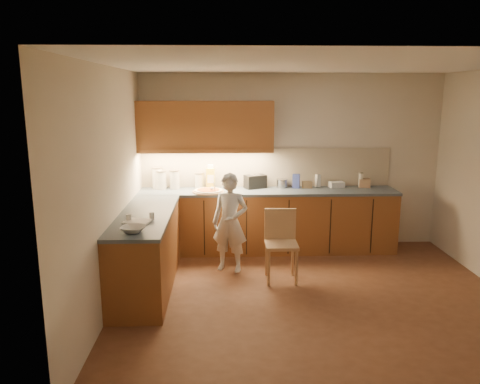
{
  "coord_description": "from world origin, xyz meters",
  "views": [
    {
      "loc": [
        -1.02,
        -4.98,
        2.32
      ],
      "look_at": [
        -0.8,
        1.2,
        1.0
      ],
      "focal_mm": 35.0,
      "sensor_mm": 36.0,
      "label": 1
    }
  ],
  "objects_px": {
    "oil_jug": "(211,178)",
    "child": "(230,223)",
    "pizza_on_board": "(209,191)",
    "toaster": "(255,181)",
    "wooden_chair": "(281,239)"
  },
  "relations": [
    {
      "from": "oil_jug",
      "to": "child",
      "type": "bearing_deg",
      "value": -73.59
    },
    {
      "from": "pizza_on_board",
      "to": "child",
      "type": "relative_size",
      "value": 0.35
    },
    {
      "from": "toaster",
      "to": "child",
      "type": "bearing_deg",
      "value": -137.24
    },
    {
      "from": "child",
      "to": "wooden_chair",
      "type": "bearing_deg",
      "value": -7.85
    },
    {
      "from": "wooden_chair",
      "to": "toaster",
      "type": "height_order",
      "value": "toaster"
    },
    {
      "from": "oil_jug",
      "to": "toaster",
      "type": "height_order",
      "value": "oil_jug"
    },
    {
      "from": "child",
      "to": "wooden_chair",
      "type": "height_order",
      "value": "child"
    },
    {
      "from": "wooden_chair",
      "to": "pizza_on_board",
      "type": "bearing_deg",
      "value": 134.9
    },
    {
      "from": "pizza_on_board",
      "to": "oil_jug",
      "type": "xyz_separation_m",
      "value": [
        0.02,
        0.28,
        0.14
      ]
    },
    {
      "from": "pizza_on_board",
      "to": "toaster",
      "type": "distance_m",
      "value": 0.75
    },
    {
      "from": "oil_jug",
      "to": "toaster",
      "type": "distance_m",
      "value": 0.67
    },
    {
      "from": "pizza_on_board",
      "to": "wooden_chair",
      "type": "xyz_separation_m",
      "value": [
        0.93,
        -0.96,
        -0.43
      ]
    },
    {
      "from": "pizza_on_board",
      "to": "wooden_chair",
      "type": "height_order",
      "value": "pizza_on_board"
    },
    {
      "from": "child",
      "to": "oil_jug",
      "type": "xyz_separation_m",
      "value": [
        -0.27,
        0.93,
        0.43
      ]
    },
    {
      "from": "pizza_on_board",
      "to": "oil_jug",
      "type": "distance_m",
      "value": 0.31
    }
  ]
}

